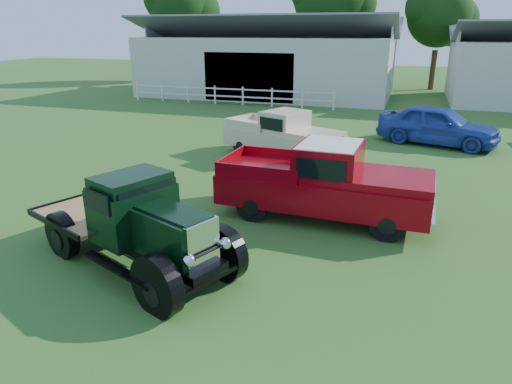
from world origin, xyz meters
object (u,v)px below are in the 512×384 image
(misc_car_blue, at_px, (438,125))
(white_pickup, at_px, (283,135))
(red_pickup, at_px, (324,181))
(vintage_flatbed, at_px, (132,220))

(misc_car_blue, bearing_deg, white_pickup, 142.34)
(red_pickup, bearing_deg, white_pickup, 117.66)
(red_pickup, bearing_deg, vintage_flatbed, -128.52)
(red_pickup, distance_m, misc_car_blue, 10.20)
(vintage_flatbed, distance_m, red_pickup, 5.04)
(vintage_flatbed, height_order, misc_car_blue, vintage_flatbed)
(red_pickup, height_order, misc_car_blue, red_pickup)
(vintage_flatbed, relative_size, misc_car_blue, 1.02)
(vintage_flatbed, height_order, white_pickup, vintage_flatbed)
(white_pickup, bearing_deg, red_pickup, -41.75)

